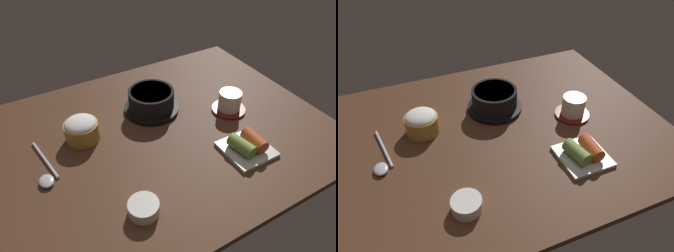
{
  "view_description": "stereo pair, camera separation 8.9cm",
  "coord_description": "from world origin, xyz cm",
  "views": [
    {
      "loc": [
        -32.25,
        -61.36,
        61.49
      ],
      "look_at": [
        2.0,
        -2.0,
        5.0
      ],
      "focal_mm": 33.24,
      "sensor_mm": 36.0,
      "label": 1
    },
    {
      "loc": [
        -24.29,
        -65.28,
        61.49
      ],
      "look_at": [
        2.0,
        -2.0,
        5.0
      ],
      "focal_mm": 33.24,
      "sensor_mm": 36.0,
      "label": 2
    }
  ],
  "objects": [
    {
      "name": "spoon",
      "position": [
        -32.55,
        -0.49,
        2.61
      ],
      "size": [
        4.94,
        18.44,
        1.35
      ],
      "color": "#B7B7BC",
      "rests_on": "dining_table"
    },
    {
      "name": "tea_cup_with_saucer",
      "position": [
        24.63,
        -1.56,
        5.1
      ],
      "size": [
        10.71,
        10.71,
        6.75
      ],
      "color": "maroon",
      "rests_on": "dining_table"
    },
    {
      "name": "dining_table",
      "position": [
        0.0,
        0.0,
        1.0
      ],
      "size": [
        100.0,
        76.0,
        2.0
      ],
      "primitive_type": "cube",
      "color": "#4C2D1C",
      "rests_on": "ground"
    },
    {
      "name": "rice_bowl",
      "position": [
        -19.97,
        8.37,
        5.62
      ],
      "size": [
        9.65,
        9.65,
        7.06
      ],
      "color": "#B78C38",
      "rests_on": "dining_table"
    },
    {
      "name": "side_bowl_near",
      "position": [
        -16.12,
        -22.61,
        3.67
      ],
      "size": [
        7.14,
        7.14,
        3.1
      ],
      "color": "white",
      "rests_on": "dining_table"
    },
    {
      "name": "stone_pot",
      "position": [
        3.41,
        10.94,
        5.53
      ],
      "size": [
        17.39,
        17.39,
        7.15
      ],
      "color": "black",
      "rests_on": "dining_table"
    },
    {
      "name": "kimchi_plate",
      "position": [
        17.17,
        -18.82,
        3.86
      ],
      "size": [
        12.62,
        12.62,
        4.76
      ],
      "color": "silver",
      "rests_on": "dining_table"
    }
  ]
}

